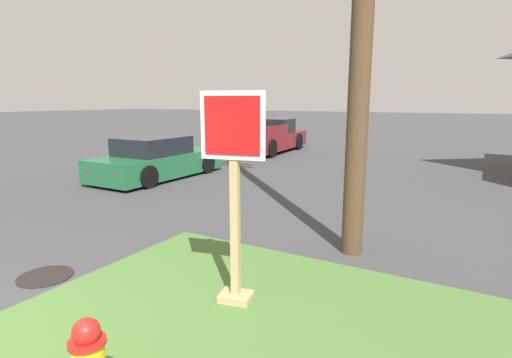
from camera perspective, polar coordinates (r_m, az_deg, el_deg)
grass_corner_patch at (r=4.02m, az=-2.84°, el=-23.31°), size 5.09×4.64×0.08m
stop_sign at (r=4.33m, az=-3.10°, el=-3.56°), size 0.70×0.35×2.34m
manhole_cover at (r=6.16m, az=-27.86°, el=-12.19°), size 0.70×0.70×0.02m
parked_sedan_green at (r=12.45m, az=-13.95°, el=2.66°), size 1.91×4.27×1.25m
pickup_truck_maroon at (r=18.22m, az=1.60°, el=5.83°), size 2.34×5.28×1.48m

